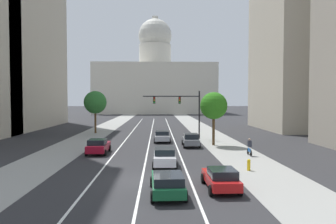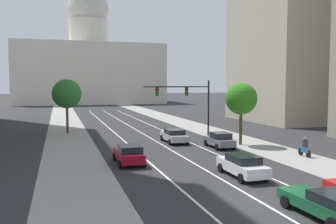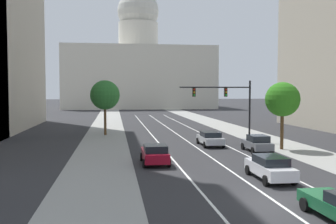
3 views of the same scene
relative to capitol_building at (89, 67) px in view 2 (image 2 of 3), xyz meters
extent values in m
plane|color=#2B2B2D|center=(0.00, -68.99, -12.28)|extent=(400.00, 400.00, 0.00)
cube|color=gray|center=(-9.18, -73.99, -12.27)|extent=(5.06, 130.00, 0.01)
cube|color=gray|center=(9.18, -73.99, -12.27)|extent=(5.06, 130.00, 0.01)
cube|color=white|center=(-3.32, -83.99, -12.27)|extent=(0.16, 90.00, 0.01)
cube|color=white|center=(0.00, -83.99, -12.27)|extent=(0.16, 90.00, 0.01)
cube|color=white|center=(3.32, -83.99, -12.27)|extent=(0.16, 90.00, 0.01)
cube|color=beige|center=(0.00, 0.00, -2.58)|extent=(47.05, 26.81, 19.39)
cylinder|color=beige|center=(0.00, 0.00, 11.32)|extent=(12.88, 12.88, 8.42)
sphere|color=beige|center=(0.00, 0.00, 19.23)|extent=(13.46, 13.46, 13.46)
cylinder|color=black|center=(4.11, -109.57, -11.96)|extent=(0.23, 0.64, 0.64)
cube|color=silver|center=(1.66, -103.98, -11.61)|extent=(1.80, 4.59, 0.70)
cube|color=black|center=(1.66, -104.12, -11.01)|extent=(1.63, 2.39, 0.51)
cylinder|color=black|center=(0.80, -102.42, -11.96)|extent=(0.23, 0.64, 0.64)
cylinder|color=black|center=(2.55, -102.44, -11.96)|extent=(0.23, 0.64, 0.64)
cylinder|color=black|center=(0.77, -105.53, -11.96)|extent=(0.23, 0.64, 0.64)
cylinder|color=black|center=(2.52, -105.54, -11.96)|extent=(0.23, 0.64, 0.64)
cube|color=#B2B5BA|center=(1.66, -88.85, -11.64)|extent=(1.91, 4.65, 0.63)
cube|color=black|center=(1.66, -88.96, -11.08)|extent=(1.74, 2.39, 0.51)
cylinder|color=black|center=(0.74, -87.27, -11.96)|extent=(0.22, 0.64, 0.64)
cylinder|color=black|center=(2.61, -87.28, -11.96)|extent=(0.22, 0.64, 0.64)
cylinder|color=black|center=(0.71, -90.42, -11.96)|extent=(0.22, 0.64, 0.64)
cylinder|color=black|center=(2.59, -90.44, -11.96)|extent=(0.22, 0.64, 0.64)
cube|color=slate|center=(4.99, -93.17, -11.64)|extent=(1.77, 4.07, 0.65)
cube|color=black|center=(4.98, -93.49, -11.02)|extent=(1.61, 1.95, 0.59)
cylinder|color=black|center=(4.13, -91.79, -11.96)|extent=(0.23, 0.64, 0.64)
cylinder|color=black|center=(5.86, -91.80, -11.96)|extent=(0.23, 0.64, 0.64)
cylinder|color=black|center=(4.11, -94.54, -11.96)|extent=(0.23, 0.64, 0.64)
cylinder|color=black|center=(5.84, -94.56, -11.96)|extent=(0.23, 0.64, 0.64)
cube|color=maroon|center=(-4.99, -97.76, -11.61)|extent=(1.83, 4.34, 0.70)
cube|color=black|center=(-4.99, -98.36, -11.00)|extent=(1.68, 2.00, 0.53)
cylinder|color=black|center=(-5.89, -96.28, -11.96)|extent=(0.22, 0.64, 0.64)
cylinder|color=black|center=(-4.07, -96.29, -11.96)|extent=(0.22, 0.64, 0.64)
cylinder|color=black|center=(-5.90, -99.23, -11.96)|extent=(0.22, 0.64, 0.64)
cylinder|color=black|center=(-4.08, -99.23, -11.96)|extent=(0.22, 0.64, 0.64)
cube|color=#14512D|center=(1.66, -111.84, -11.68)|extent=(1.93, 4.75, 0.56)
cylinder|color=black|center=(0.72, -110.27, -11.96)|extent=(0.24, 0.65, 0.64)
cylinder|color=black|center=(2.51, -110.22, -11.96)|extent=(0.24, 0.65, 0.64)
cylinder|color=black|center=(6.95, -85.83, -8.91)|extent=(0.20, 0.20, 6.74)
cylinder|color=black|center=(2.98, -85.83, -6.28)|extent=(7.94, 0.14, 0.14)
cube|color=black|center=(4.17, -85.83, -6.83)|extent=(0.32, 0.28, 0.96)
sphere|color=red|center=(4.17, -85.98, -6.53)|extent=(0.20, 0.20, 0.20)
sphere|color=orange|center=(4.17, -85.98, -6.83)|extent=(0.20, 0.20, 0.20)
sphere|color=green|center=(4.17, -85.98, -7.13)|extent=(0.20, 0.20, 0.20)
cube|color=black|center=(0.59, -85.83, -6.83)|extent=(0.32, 0.28, 0.96)
sphere|color=red|center=(0.59, -85.98, -6.53)|extent=(0.20, 0.20, 0.20)
sphere|color=orange|center=(0.59, -85.98, -6.83)|extent=(0.20, 0.20, 0.20)
sphere|color=green|center=(0.59, -85.98, -7.13)|extent=(0.20, 0.20, 0.20)
cylinder|color=black|center=(10.15, -99.97, -11.95)|extent=(0.06, 0.66, 0.66)
cylinder|color=black|center=(10.17, -98.93, -11.95)|extent=(0.06, 0.66, 0.66)
cube|color=#1959B2|center=(10.16, -99.45, -11.73)|extent=(0.08, 1.00, 0.36)
cube|color=#262833|center=(10.16, -99.50, -11.10)|extent=(0.36, 0.29, 0.64)
sphere|color=tan|center=(10.16, -99.43, -10.67)|extent=(0.22, 0.22, 0.22)
cylinder|color=#51381E|center=(7.86, -92.19, -10.45)|extent=(0.32, 0.32, 3.65)
sphere|color=#2E781B|center=(7.86, -92.19, -7.48)|extent=(3.29, 3.29, 3.29)
cylinder|color=#51381E|center=(-9.18, -77.86, -10.39)|extent=(0.32, 0.32, 3.78)
sphere|color=#2B6D2D|center=(-9.18, -77.86, -7.19)|extent=(3.72, 3.72, 3.72)
camera|label=1|loc=(1.12, -130.38, -6.71)|focal=33.98mm
camera|label=2|loc=(-10.22, -125.72, -6.01)|focal=38.70mm
camera|label=3|loc=(-8.06, -126.77, -6.66)|focal=40.93mm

